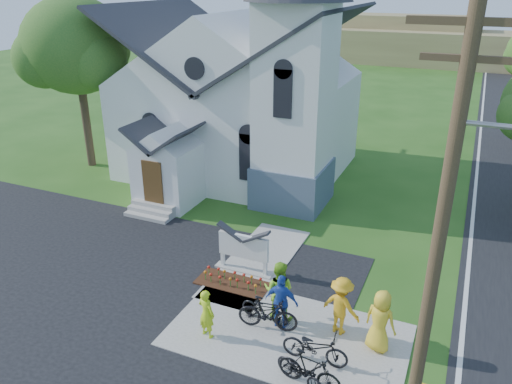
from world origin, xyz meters
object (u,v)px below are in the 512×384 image
at_px(bike_2, 300,371).
at_px(cyclist_0, 206,313).
at_px(cyclist_3, 341,306).
at_px(bike_1, 268,313).
at_px(cyclist_1, 279,290).
at_px(church_sign, 243,247).
at_px(bike_0, 265,309).
at_px(bike_3, 310,370).
at_px(cyclist_2, 282,301).
at_px(bike_4, 315,347).
at_px(utility_pole, 445,227).
at_px(cyclist_4, 380,321).

bearing_deg(bike_2, cyclist_0, 99.05).
xyz_separation_m(cyclist_0, cyclist_3, (3.55, 1.76, 0.14)).
bearing_deg(bike_1, cyclist_1, -16.58).
relative_size(church_sign, bike_0, 1.37).
height_order(cyclist_0, bike_0, cyclist_0).
relative_size(bike_0, bike_3, 0.90).
distance_m(cyclist_2, bike_3, 2.57).
bearing_deg(bike_2, cyclist_1, 54.75).
distance_m(cyclist_0, cyclist_2, 2.27).
relative_size(cyclist_1, bike_3, 1.10).
xyz_separation_m(cyclist_3, bike_4, (-0.29, -1.52, -0.44)).
bearing_deg(church_sign, bike_2, -50.10).
bearing_deg(cyclist_0, cyclist_1, -117.78).
bearing_deg(bike_1, cyclist_2, -57.91).
xyz_separation_m(utility_pole, bike_1, (-4.51, 2.03, -4.80)).
distance_m(utility_pole, cyclist_3, 5.78).
bearing_deg(bike_0, cyclist_0, 142.91).
height_order(bike_1, bike_4, bike_1).
height_order(bike_0, bike_3, bike_3).
distance_m(cyclist_1, cyclist_2, 0.45).
distance_m(utility_pole, cyclist_2, 6.55).
bearing_deg(bike_2, bike_4, 15.60).
relative_size(bike_0, cyclist_1, 0.82).
bearing_deg(utility_pole, cyclist_4, 117.35).
bearing_deg(cyclist_2, cyclist_3, -165.36).
distance_m(utility_pole, bike_4, 5.74).
bearing_deg(cyclist_1, bike_3, 122.76).
bearing_deg(bike_0, cyclist_2, -86.76).
bearing_deg(bike_4, cyclist_2, 51.65).
distance_m(bike_1, cyclist_4, 3.28).
distance_m(utility_pole, cyclist_0, 7.64).
height_order(bike_0, cyclist_3, cyclist_3).
distance_m(utility_pole, bike_3, 5.49).
xyz_separation_m(bike_0, cyclist_3, (2.27, 0.42, 0.51)).
relative_size(bike_1, cyclist_2, 1.04).
height_order(church_sign, cyclist_1, cyclist_1).
relative_size(cyclist_1, cyclist_4, 1.04).
bearing_deg(bike_3, cyclist_1, 43.93).
bearing_deg(church_sign, cyclist_0, -81.92).
distance_m(church_sign, bike_1, 3.39).
height_order(bike_0, cyclist_1, cyclist_1).
distance_m(cyclist_0, cyclist_4, 4.98).
xyz_separation_m(utility_pole, bike_3, (-2.63, 0.30, -4.81)).
relative_size(church_sign, bike_3, 1.23).
relative_size(cyclist_0, bike_3, 0.88).
bearing_deg(bike_2, cyclist_4, -14.15).
bearing_deg(church_sign, bike_3, -48.21).
bearing_deg(cyclist_4, cyclist_3, 4.25).
xyz_separation_m(bike_0, cyclist_4, (3.46, 0.14, 0.53)).
relative_size(bike_0, cyclist_2, 0.91).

